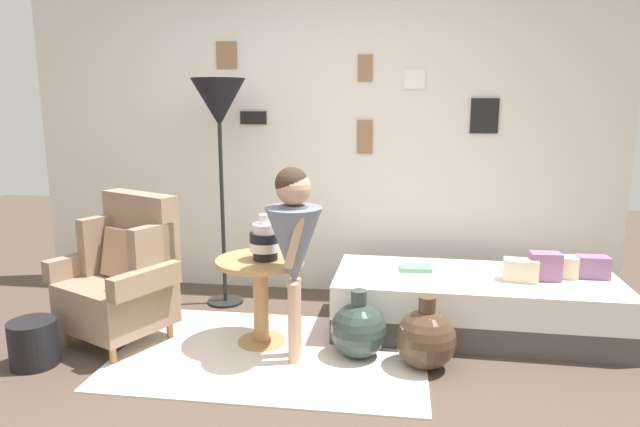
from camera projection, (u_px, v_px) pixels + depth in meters
name	position (u px, v px, depth m)	size (l,w,h in m)	color
ground_plane	(266.00, 408.00, 2.93)	(12.00, 12.00, 0.00)	#4C3D33
gallery_wall	(319.00, 135.00, 4.56)	(4.80, 0.12, 2.60)	silver
rug	(272.00, 353.00, 3.55)	(1.93, 1.26, 0.01)	silver
armchair	(124.00, 276.00, 3.70)	(0.89, 0.81, 0.97)	#9E7042
daybed	(474.00, 304.00, 3.86)	(1.92, 0.84, 0.40)	#4C4742
pillow_head	(593.00, 267.00, 3.77)	(0.20, 0.12, 0.15)	gray
pillow_mid	(560.00, 267.00, 3.79)	(0.21, 0.12, 0.15)	beige
pillow_back	(545.00, 266.00, 3.72)	(0.20, 0.12, 0.19)	gray
pillow_extra	(521.00, 270.00, 3.71)	(0.22, 0.12, 0.15)	beige
side_table	(261.00, 283.00, 3.63)	(0.57, 0.57, 0.58)	tan
vase_striped	(265.00, 241.00, 3.56)	(0.20, 0.20, 0.29)	black
floor_lamp	(219.00, 110.00, 4.16)	(0.40, 0.40, 1.74)	black
person_child	(294.00, 238.00, 3.31)	(0.34, 0.34, 1.20)	tan
book_on_daybed	(415.00, 268.00, 3.96)	(0.22, 0.16, 0.03)	#62986D
demijohn_near	(358.00, 330.00, 3.48)	(0.35, 0.35, 0.43)	#2D3D33
demijohn_far	(426.00, 339.00, 3.33)	(0.36, 0.36, 0.45)	#473323
magazine_basket	(34.00, 343.00, 3.37)	(0.28, 0.28, 0.28)	black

